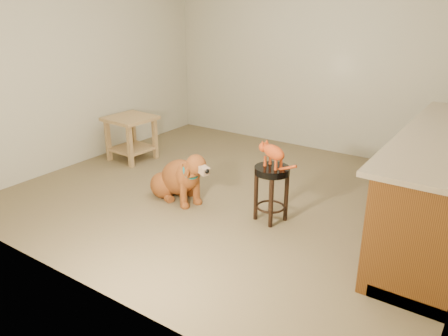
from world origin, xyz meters
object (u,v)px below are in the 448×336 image
Objects in this scene: padded_stool at (272,183)px; golden_retriever at (180,179)px; side_table at (131,132)px; tabby_kitten at (272,152)px.

padded_stool is 1.04m from golden_retriever.
side_table is (-2.35, 0.50, -0.00)m from padded_stool.
tabby_kitten is (-0.01, 0.00, 0.30)m from padded_stool.
tabby_kitten reaches higher than padded_stool.
side_table reaches higher than padded_stool.
golden_retriever reaches higher than padded_stool.
golden_retriever is at bearing -25.02° from side_table.
tabby_kitten reaches higher than side_table.
tabby_kitten is at bearing -11.86° from side_table.
side_table is 0.63× the size of golden_retriever.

